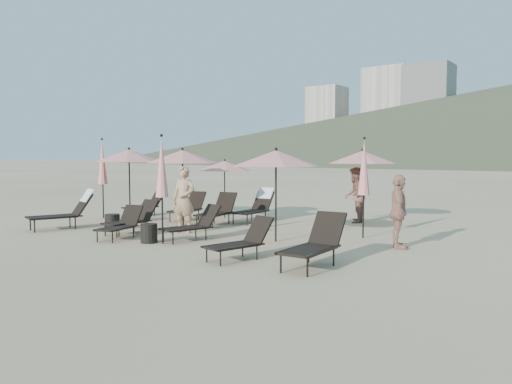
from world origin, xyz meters
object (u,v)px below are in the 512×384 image
Objects in this scene: lounger_9 at (256,206)px; umbrella_open_4 at (362,157)px; umbrella_open_1 at (182,157)px; umbrella_open_3 at (225,166)px; lounger_2 at (121,224)px; umbrella_open_0 at (129,156)px; lounger_0 at (67,210)px; lounger_1 at (133,218)px; beachgoer_a at (184,199)px; side_table_1 at (149,233)px; beachgoer_c at (398,212)px; lounger_3 at (193,224)px; lounger_7 at (188,207)px; umbrella_closed_1 at (364,168)px; lounger_8 at (217,210)px; umbrella_open_2 at (276,158)px; beachgoer_b at (355,195)px; umbrella_closed_2 at (102,163)px; lounger_4 at (241,240)px; lounger_6 at (145,205)px; lounger_5 at (315,243)px; side_table_0 at (112,222)px; umbrella_closed_0 at (162,168)px.

umbrella_open_4 is (2.97, 1.82, 1.62)m from lounger_9.
umbrella_open_1 reaches higher than umbrella_open_3.
umbrella_open_1 is at bearing 84.76° from lounger_2.
umbrella_open_0 is 1.01× the size of umbrella_open_1.
lounger_9 is at bearing 70.18° from lounger_0.
beachgoer_a is at bearing 42.10° from lounger_1.
lounger_1 is at bearing -154.82° from beachgoer_a.
side_table_1 is at bearing -90.19° from lounger_9.
lounger_9 is 1.04× the size of beachgoer_c.
lounger_9 reaches higher than lounger_3.
lounger_3 is 0.96× the size of lounger_7.
umbrella_open_4 is (4.51, 1.60, 0.30)m from umbrella_open_3.
umbrella_open_1 is (2.35, 0.19, -0.03)m from umbrella_open_0.
umbrella_closed_1 reaches higher than lounger_3.
lounger_8 is 1.00× the size of lounger_9.
umbrella_open_2 is 3.19m from beachgoer_a.
umbrella_open_4 is 1.26m from beachgoer_b.
umbrella_closed_2 is 4.87m from beachgoer_a.
lounger_6 is at bearing 165.18° from lounger_4.
lounger_3 reaches higher than lounger_2.
umbrella_open_1 is (-2.27, 1.94, 1.76)m from lounger_3.
side_table_0 is (-7.34, 0.83, -0.24)m from lounger_5.
lounger_0 is 1.28× the size of lounger_2.
lounger_3 is (4.53, 0.72, -0.14)m from lounger_0.
lounger_0 is at bearing -130.34° from umbrella_open_1.
umbrella_open_1 reaches higher than lounger_9.
beachgoer_c is at bearing 2.80° from lounger_6.
lounger_9 is (-3.39, 5.17, 0.12)m from lounger_4.
lounger_8 is 0.68× the size of umbrella_closed_1.
lounger_0 reaches higher than lounger_3.
lounger_2 is 3.24× the size of side_table_1.
umbrella_closed_1 is at bearing 91.27° from lounger_4.
lounger_5 is 0.99× the size of beachgoer_b.
lounger_0 is 1.14× the size of beachgoer_c.
beachgoer_c is (5.61, -1.98, 0.34)m from lounger_9.
umbrella_open_1 reaches higher than lounger_5.
umbrella_open_4 reaches higher than lounger_0.
side_table_0 is (-0.95, -2.01, -1.94)m from umbrella_open_1.
lounger_2 is 4.97m from lounger_9.
beachgoer_a is at bearing -61.33° from lounger_7.
lounger_7 is at bearing 121.60° from side_table_1.
umbrella_open_4 is at bearing 104.37° from lounger_5.
umbrella_open_1 is 1.17× the size of umbrella_open_3.
beachgoer_c reaches higher than lounger_6.
umbrella_closed_0 reaches higher than umbrella_open_3.
umbrella_open_2 reaches higher than lounger_5.
lounger_1 is at bearing -115.46° from lounger_8.
beachgoer_c reaches higher than lounger_3.
lounger_2 is 4.19m from lounger_7.
lounger_9 is at bearing -7.96° from umbrella_open_3.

